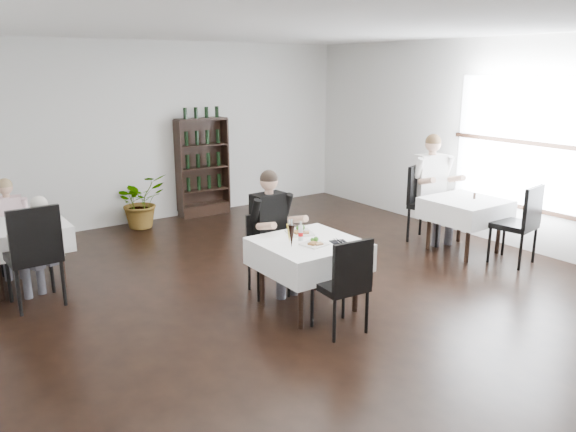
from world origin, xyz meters
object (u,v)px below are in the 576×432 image
(main_table, at_px, (308,254))
(potted_tree, at_px, (141,201))
(wine_shelf, at_px, (203,168))
(diner_main, at_px, (273,222))

(main_table, xyz_separation_m, potted_tree, (-0.33, 4.16, -0.18))
(potted_tree, bearing_deg, main_table, -85.49)
(main_table, relative_size, potted_tree, 1.17)
(wine_shelf, bearing_deg, potted_tree, -172.70)
(potted_tree, height_order, diner_main, diner_main)
(main_table, height_order, potted_tree, potted_tree)
(potted_tree, relative_size, diner_main, 0.61)
(main_table, relative_size, diner_main, 0.72)
(wine_shelf, height_order, diner_main, wine_shelf)
(main_table, xyz_separation_m, diner_main, (-0.02, 0.66, 0.21))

